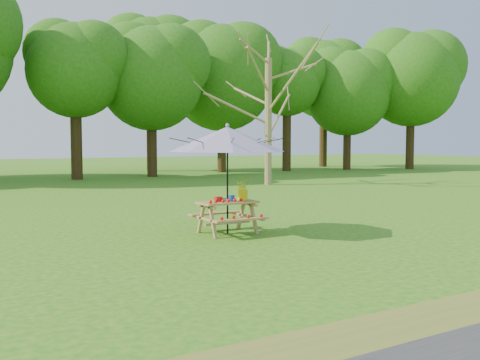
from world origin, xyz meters
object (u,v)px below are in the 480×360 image
picnic_table (228,218)px  patio_umbrella (227,139)px  bare_tree (269,5)px  flower_bucket (243,188)px

picnic_table → patio_umbrella: size_ratio=0.42×
bare_tree → patio_umbrella: bearing=-127.3°
bare_tree → patio_umbrella: (-7.85, -10.29, -5.93)m
flower_bucket → picnic_table: bearing=-163.2°
bare_tree → flower_bucket: bare_tree is taller
picnic_table → flower_bucket: 0.75m
bare_tree → patio_umbrella: bare_tree is taller
patio_umbrella → bare_tree: bearing=52.7°
picnic_table → bare_tree: bearing=52.7°
bare_tree → flower_bucket: (-7.40, -10.16, -6.96)m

